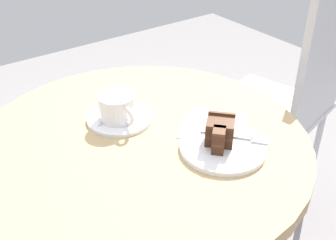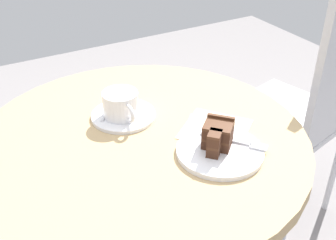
# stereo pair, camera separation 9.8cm
# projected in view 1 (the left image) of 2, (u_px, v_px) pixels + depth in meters

# --- Properties ---
(cafe_table) EXTENTS (0.80, 0.80, 0.70)m
(cafe_table) POSITION_uv_depth(u_px,v_px,m) (143.00, 175.00, 1.05)
(cafe_table) COLOR tan
(cafe_table) RESTS_ON ground
(saucer) EXTENTS (0.16, 0.16, 0.01)m
(saucer) POSITION_uv_depth(u_px,v_px,m) (119.00, 119.00, 1.05)
(saucer) COLOR white
(saucer) RESTS_ON cafe_table
(coffee_cup) EXTENTS (0.12, 0.09, 0.07)m
(coffee_cup) POSITION_uv_depth(u_px,v_px,m) (117.00, 107.00, 1.03)
(coffee_cup) COLOR white
(coffee_cup) RESTS_ON saucer
(teaspoon) EXTENTS (0.09, 0.08, 0.00)m
(teaspoon) POSITION_uv_depth(u_px,v_px,m) (105.00, 111.00, 1.07)
(teaspoon) COLOR silver
(teaspoon) RESTS_ON saucer
(cake_plate) EXTENTS (0.19, 0.19, 0.01)m
(cake_plate) POSITION_uv_depth(u_px,v_px,m) (223.00, 148.00, 0.95)
(cake_plate) COLOR white
(cake_plate) RESTS_ON cafe_table
(cake_slice) EXTENTS (0.09, 0.09, 0.06)m
(cake_slice) POSITION_uv_depth(u_px,v_px,m) (220.00, 132.00, 0.94)
(cake_slice) COLOR #422619
(cake_slice) RESTS_ON cake_plate
(fork) EXTENTS (0.13, 0.11, 0.00)m
(fork) POSITION_uv_depth(u_px,v_px,m) (242.00, 138.00, 0.96)
(fork) COLOR silver
(fork) RESTS_ON cake_plate
(napkin) EXTENTS (0.22, 0.22, 0.00)m
(napkin) POSITION_uv_depth(u_px,v_px,m) (213.00, 128.00, 1.02)
(napkin) COLOR beige
(napkin) RESTS_ON cafe_table
(cafe_chair) EXTENTS (0.46, 0.46, 0.96)m
(cafe_chair) POSITION_uv_depth(u_px,v_px,m) (294.00, 90.00, 1.48)
(cafe_chair) COLOR #BCBCC1
(cafe_chair) RESTS_ON ground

